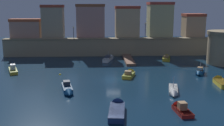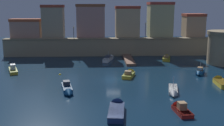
{
  "view_description": "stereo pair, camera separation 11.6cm",
  "coord_description": "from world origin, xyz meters",
  "px_view_note": "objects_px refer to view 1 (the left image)",
  "views": [
    {
      "loc": [
        -2.59,
        -47.26,
        12.99
      ],
      "look_at": [
        0.0,
        6.11,
        1.73
      ],
      "focal_mm": 44.46,
      "sensor_mm": 36.0,
      "label": 1
    },
    {
      "loc": [
        -2.47,
        -47.27,
        12.99
      ],
      "look_at": [
        0.0,
        6.11,
        1.73
      ],
      "focal_mm": 44.46,
      "sensor_mm": 36.0,
      "label": 2
    }
  ],
  "objects_px": {
    "moored_boat_6": "(68,89)",
    "quay_lamp_1": "(145,28)",
    "moored_boat_4": "(130,74)",
    "moored_boat_9": "(173,91)",
    "mooring_buoy_0": "(60,75)",
    "moored_boat_2": "(13,69)",
    "fortress_tower": "(224,47)",
    "moored_boat_8": "(180,108)",
    "moored_boat_7": "(117,108)",
    "moored_boat_1": "(166,58)",
    "moored_boat_3": "(200,72)",
    "moored_boat_0": "(220,82)",
    "moored_boat_10": "(109,58)",
    "quay_lamp_0": "(73,30)"
  },
  "relations": [
    {
      "from": "moored_boat_0",
      "to": "moored_boat_3",
      "type": "xyz_separation_m",
      "value": [
        -1.03,
        6.73,
        0.09
      ]
    },
    {
      "from": "quay_lamp_0",
      "to": "moored_boat_1",
      "type": "height_order",
      "value": "quay_lamp_0"
    },
    {
      "from": "moored_boat_10",
      "to": "moored_boat_8",
      "type": "bearing_deg",
      "value": -150.59
    },
    {
      "from": "moored_boat_0",
      "to": "moored_boat_10",
      "type": "relative_size",
      "value": 0.81
    },
    {
      "from": "quay_lamp_0",
      "to": "moored_boat_1",
      "type": "xyz_separation_m",
      "value": [
        22.64,
        -6.41,
        -6.17
      ]
    },
    {
      "from": "quay_lamp_0",
      "to": "moored_boat_2",
      "type": "xyz_separation_m",
      "value": [
        -10.78,
        -16.53,
        -6.14
      ]
    },
    {
      "from": "moored_boat_1",
      "to": "moored_boat_3",
      "type": "xyz_separation_m",
      "value": [
        2.95,
        -14.31,
        0.07
      ]
    },
    {
      "from": "quay_lamp_0",
      "to": "moored_boat_3",
      "type": "bearing_deg",
      "value": -39.0
    },
    {
      "from": "moored_boat_3",
      "to": "moored_boat_4",
      "type": "xyz_separation_m",
      "value": [
        -13.51,
        -0.57,
        -0.11
      ]
    },
    {
      "from": "quay_lamp_0",
      "to": "moored_boat_10",
      "type": "bearing_deg",
      "value": -34.78
    },
    {
      "from": "quay_lamp_0",
      "to": "quay_lamp_1",
      "type": "height_order",
      "value": "quay_lamp_1"
    },
    {
      "from": "moored_boat_6",
      "to": "moored_boat_8",
      "type": "bearing_deg",
      "value": 48.62
    },
    {
      "from": "moored_boat_3",
      "to": "moored_boat_7",
      "type": "height_order",
      "value": "moored_boat_3"
    },
    {
      "from": "moored_boat_10",
      "to": "moored_boat_3",
      "type": "bearing_deg",
      "value": -114.76
    },
    {
      "from": "moored_boat_2",
      "to": "fortress_tower",
      "type": "bearing_deg",
      "value": -104.49
    },
    {
      "from": "moored_boat_6",
      "to": "moored_boat_10",
      "type": "height_order",
      "value": "moored_boat_10"
    },
    {
      "from": "moored_boat_3",
      "to": "moored_boat_9",
      "type": "bearing_deg",
      "value": -7.44
    },
    {
      "from": "quay_lamp_0",
      "to": "moored_boat_0",
      "type": "distance_m",
      "value": 38.74
    },
    {
      "from": "moored_boat_1",
      "to": "fortress_tower",
      "type": "bearing_deg",
      "value": -99.24
    },
    {
      "from": "moored_boat_4",
      "to": "moored_boat_9",
      "type": "height_order",
      "value": "moored_boat_9"
    },
    {
      "from": "fortress_tower",
      "to": "moored_boat_8",
      "type": "bearing_deg",
      "value": -122.79
    },
    {
      "from": "moored_boat_0",
      "to": "moored_boat_7",
      "type": "distance_m",
      "value": 21.27
    },
    {
      "from": "moored_boat_2",
      "to": "moored_boat_6",
      "type": "relative_size",
      "value": 1.12
    },
    {
      "from": "moored_boat_1",
      "to": "moored_boat_6",
      "type": "height_order",
      "value": "moored_boat_6"
    },
    {
      "from": "moored_boat_6",
      "to": "moored_boat_7",
      "type": "distance_m",
      "value": 10.78
    },
    {
      "from": "moored_boat_7",
      "to": "moored_boat_9",
      "type": "bearing_deg",
      "value": -45.97
    },
    {
      "from": "quay_lamp_1",
      "to": "moored_boat_6",
      "type": "xyz_separation_m",
      "value": [
        -16.85,
        -30.58,
        -6.61
      ]
    },
    {
      "from": "moored_boat_1",
      "to": "moored_boat_9",
      "type": "distance_m",
      "value": 25.95
    },
    {
      "from": "moored_boat_2",
      "to": "moored_boat_7",
      "type": "xyz_separation_m",
      "value": [
        19.39,
        -22.24,
        -0.06
      ]
    },
    {
      "from": "fortress_tower",
      "to": "quay_lamp_0",
      "type": "distance_m",
      "value": 36.09
    },
    {
      "from": "moored_boat_1",
      "to": "moored_boat_4",
      "type": "xyz_separation_m",
      "value": [
        -10.56,
        -14.88,
        -0.04
      ]
    },
    {
      "from": "moored_boat_1",
      "to": "moored_boat_2",
      "type": "bearing_deg",
      "value": 122.48
    },
    {
      "from": "fortress_tower",
      "to": "moored_boat_7",
      "type": "relative_size",
      "value": 1.08
    },
    {
      "from": "moored_boat_2",
      "to": "moored_boat_4",
      "type": "xyz_separation_m",
      "value": [
        22.86,
        -4.76,
        -0.06
      ]
    },
    {
      "from": "moored_boat_8",
      "to": "moored_boat_10",
      "type": "height_order",
      "value": "moored_boat_10"
    },
    {
      "from": "moored_boat_4",
      "to": "moored_boat_6",
      "type": "distance_m",
      "value": 14.0
    },
    {
      "from": "moored_boat_2",
      "to": "moored_boat_4",
      "type": "distance_m",
      "value": 23.35
    },
    {
      "from": "moored_boat_2",
      "to": "moored_boat_7",
      "type": "height_order",
      "value": "moored_boat_2"
    },
    {
      "from": "moored_boat_6",
      "to": "quay_lamp_1",
      "type": "bearing_deg",
      "value": 139.2
    },
    {
      "from": "moored_boat_4",
      "to": "fortress_tower",
      "type": "bearing_deg",
      "value": -48.33
    },
    {
      "from": "moored_boat_3",
      "to": "moored_boat_10",
      "type": "distance_m",
      "value": 22.28
    },
    {
      "from": "moored_boat_1",
      "to": "moored_boat_6",
      "type": "relative_size",
      "value": 0.83
    },
    {
      "from": "quay_lamp_1",
      "to": "moored_boat_7",
      "type": "height_order",
      "value": "quay_lamp_1"
    },
    {
      "from": "moored_boat_1",
      "to": "moored_boat_4",
      "type": "distance_m",
      "value": 18.25
    },
    {
      "from": "moored_boat_1",
      "to": "mooring_buoy_0",
      "type": "distance_m",
      "value": 27.22
    },
    {
      "from": "moored_boat_6",
      "to": "mooring_buoy_0",
      "type": "distance_m",
      "value": 10.99
    },
    {
      "from": "fortress_tower",
      "to": "moored_boat_0",
      "type": "bearing_deg",
      "value": -115.17
    },
    {
      "from": "moored_boat_1",
      "to": "moored_boat_3",
      "type": "relative_size",
      "value": 1.14
    },
    {
      "from": "moored_boat_8",
      "to": "moored_boat_9",
      "type": "height_order",
      "value": "moored_boat_9"
    },
    {
      "from": "moored_boat_4",
      "to": "moored_boat_8",
      "type": "xyz_separation_m",
      "value": [
        4.38,
        -17.67,
        -0.03
      ]
    }
  ]
}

